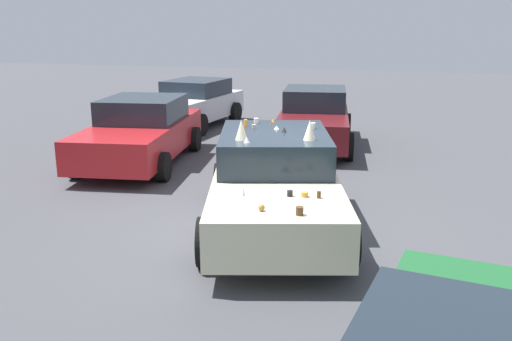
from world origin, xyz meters
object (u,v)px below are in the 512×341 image
(art_car_decorated, at_px, (275,180))
(parked_sedan_row_back_far, at_px, (314,118))
(parked_sedan_behind_right, at_px, (194,103))
(parked_sedan_near_right, at_px, (141,132))

(art_car_decorated, distance_m, parked_sedan_row_back_far, 5.93)
(parked_sedan_behind_right, bearing_deg, parked_sedan_row_back_far, 72.47)
(parked_sedan_row_back_far, relative_size, parked_sedan_near_right, 1.01)
(art_car_decorated, bearing_deg, parked_sedan_row_back_far, 168.54)
(art_car_decorated, bearing_deg, parked_sedan_behind_right, -165.18)
(art_car_decorated, height_order, parked_sedan_behind_right, art_car_decorated)
(art_car_decorated, relative_size, parked_sedan_row_back_far, 1.04)
(parked_sedan_near_right, bearing_deg, parked_sedan_behind_right, 178.43)
(art_car_decorated, distance_m, parked_sedan_behind_right, 8.88)
(parked_sedan_near_right, bearing_deg, art_car_decorated, 43.10)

